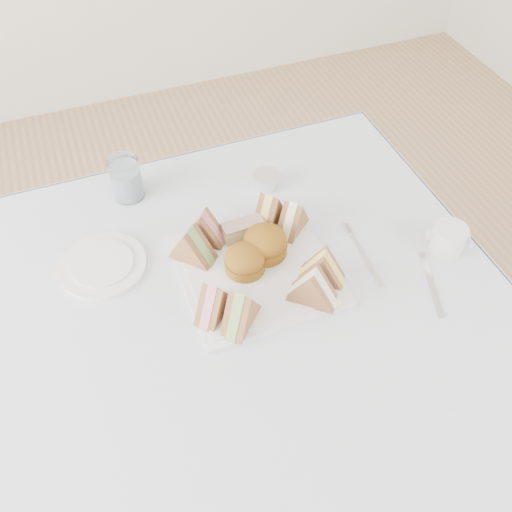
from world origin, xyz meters
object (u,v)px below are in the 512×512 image
object	(u,v)px
table	(256,395)
water_glass	(126,178)
creamer_jug	(449,239)
serving_plate	(256,270)

from	to	relation	value
table	water_glass	bearing A→B (deg)	111.66
creamer_jug	table	bearing A→B (deg)	-156.78
table	creamer_jug	distance (m)	0.60
table	water_glass	size ratio (longest dim) A/B	8.67
table	water_glass	xyz separation A→B (m)	(-0.16, 0.41, 0.43)
serving_plate	table	bearing A→B (deg)	-111.44
water_glass	creamer_jug	bearing A→B (deg)	-34.39
serving_plate	creamer_jug	xyz separation A→B (m)	(0.40, -0.09, 0.03)
table	serving_plate	size ratio (longest dim) A/B	2.94
table	water_glass	distance (m)	0.61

